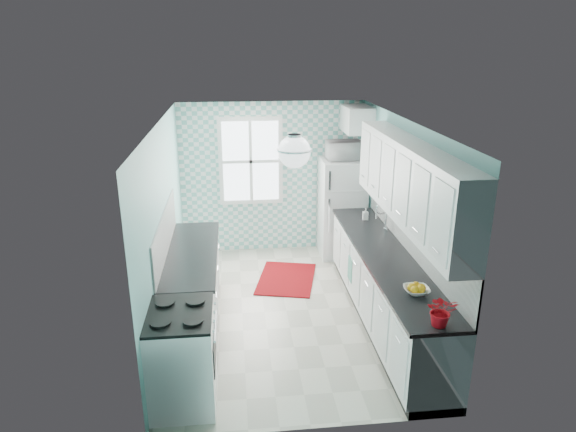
{
  "coord_description": "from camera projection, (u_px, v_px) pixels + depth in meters",
  "views": [
    {
      "loc": [
        -0.64,
        -6.01,
        3.43
      ],
      "look_at": [
        0.05,
        0.25,
        1.25
      ],
      "focal_mm": 32.0,
      "sensor_mm": 36.0,
      "label": 1
    }
  ],
  "objects": [
    {
      "name": "base_cabinets_left",
      "position": [
        193.0,
        287.0,
        6.49
      ],
      "size": [
        0.6,
        2.15,
        0.9
      ],
      "primitive_type": "cube",
      "color": "white",
      "rests_on": "floor"
    },
    {
      "name": "upper_cabinets_right",
      "position": [
        409.0,
        182.0,
        5.79
      ],
      "size": [
        0.33,
        3.2,
        0.9
      ],
      "primitive_type": "cube",
      "color": "white",
      "rests_on": "wall_right"
    },
    {
      "name": "countertop_right",
      "position": [
        386.0,
        255.0,
        6.28
      ],
      "size": [
        0.63,
        3.6,
        0.04
      ],
      "primitive_type": "cube",
      "color": "black",
      "rests_on": "base_cabinets_right"
    },
    {
      "name": "floor",
      "position": [
        286.0,
        311.0,
        6.84
      ],
      "size": [
        3.0,
        4.4,
        0.02
      ],
      "primitive_type": "cube",
      "color": "beige",
      "rests_on": "ground"
    },
    {
      "name": "sink",
      "position": [
        371.0,
        233.0,
        6.99
      ],
      "size": [
        0.56,
        0.47,
        0.53
      ],
      "rotation": [
        0.0,
        0.0,
        -0.02
      ],
      "color": "silver",
      "rests_on": "countertop_right"
    },
    {
      "name": "ceiling_light",
      "position": [
        294.0,
        151.0,
        5.32
      ],
      "size": [
        0.34,
        0.34,
        0.35
      ],
      "color": "silver",
      "rests_on": "ceiling"
    },
    {
      "name": "microwave",
      "position": [
        344.0,
        150.0,
        8.08
      ],
      "size": [
        0.56,
        0.4,
        0.3
      ],
      "primitive_type": "imported",
      "rotation": [
        0.0,
        0.0,
        3.2
      ],
      "color": "white",
      "rests_on": "fridge"
    },
    {
      "name": "soap_bottle",
      "position": [
        365.0,
        214.0,
        7.44
      ],
      "size": [
        0.08,
        0.08,
        0.17
      ],
      "primitive_type": "imported",
      "rotation": [
        0.0,
        0.0,
        -0.08
      ],
      "color": "#93A9BB",
      "rests_on": "countertop_right"
    },
    {
      "name": "backsplash_right",
      "position": [
        412.0,
        233.0,
        6.22
      ],
      "size": [
        0.02,
        3.6,
        0.51
      ],
      "primitive_type": "cube",
      "color": "white",
      "rests_on": "wall_right"
    },
    {
      "name": "stove",
      "position": [
        182.0,
        356.0,
        5.01
      ],
      "size": [
        0.64,
        0.8,
        0.96
      ],
      "rotation": [
        0.0,
        0.0,
        0.05
      ],
      "color": "white",
      "rests_on": "floor"
    },
    {
      "name": "accent_wall",
      "position": [
        272.0,
        178.0,
        8.48
      ],
      "size": [
        3.0,
        0.01,
        2.5
      ],
      "primitive_type": "cube",
      "color": "#6BB7AE",
      "rests_on": "wall_back"
    },
    {
      "name": "wall_left",
      "position": [
        164.0,
        227.0,
        6.27
      ],
      "size": [
        0.02,
        4.4,
        2.5
      ],
      "primitive_type": "cube",
      "color": "#7EC5C2",
      "rests_on": "floor"
    },
    {
      "name": "countertop_left",
      "position": [
        192.0,
        253.0,
        6.34
      ],
      "size": [
        0.63,
        2.15,
        0.04
      ],
      "primitive_type": "cube",
      "color": "black",
      "rests_on": "base_cabinets_left"
    },
    {
      "name": "fridge",
      "position": [
        342.0,
        208.0,
        8.4
      ],
      "size": [
        0.7,
        0.7,
        1.62
      ],
      "rotation": [
        0.0,
        0.0,
        0.06
      ],
      "color": "white",
      "rests_on": "floor"
    },
    {
      "name": "dish_towel",
      "position": [
        350.0,
        269.0,
        6.93
      ],
      "size": [
        0.05,
        0.22,
        0.32
      ],
      "primitive_type": "cube",
      "rotation": [
        0.0,
        0.0,
        0.16
      ],
      "color": "#5DBFA6",
      "rests_on": "base_cabinets_right"
    },
    {
      "name": "wall_right",
      "position": [
        403.0,
        218.0,
        6.58
      ],
      "size": [
        0.02,
        4.4,
        2.5
      ],
      "primitive_type": "cube",
      "color": "#7EC5C2",
      "rests_on": "floor"
    },
    {
      "name": "rug",
      "position": [
        286.0,
        279.0,
        7.73
      ],
      "size": [
        1.05,
        1.3,
        0.02
      ],
      "primitive_type": "cube",
      "rotation": [
        0.0,
        0.0,
        -0.23
      ],
      "color": "#5E100F",
      "rests_on": "floor"
    },
    {
      "name": "wall_front",
      "position": [
        314.0,
        310.0,
        4.35
      ],
      "size": [
        3.0,
        0.02,
        2.5
      ],
      "primitive_type": "cube",
      "color": "#7EC5C2",
      "rests_on": "floor"
    },
    {
      "name": "base_cabinets_right",
      "position": [
        385.0,
        290.0,
        6.43
      ],
      "size": [
        0.6,
        3.6,
        0.9
      ],
      "primitive_type": "cube",
      "color": "white",
      "rests_on": "floor"
    },
    {
      "name": "fruit_bowl",
      "position": [
        416.0,
        290.0,
        5.29
      ],
      "size": [
        0.27,
        0.27,
        0.07
      ],
      "primitive_type": "imported",
      "rotation": [
        0.0,
        0.0,
        -0.03
      ],
      "color": "white",
      "rests_on": "countertop_right"
    },
    {
      "name": "backsplash_left",
      "position": [
        165.0,
        233.0,
        6.22
      ],
      "size": [
        0.02,
        2.15,
        0.51
      ],
      "primitive_type": "cube",
      "color": "white",
      "rests_on": "wall_left"
    },
    {
      "name": "upper_cabinet_fridge",
      "position": [
        357.0,
        119.0,
        7.95
      ],
      "size": [
        0.4,
        0.74,
        0.4
      ],
      "primitive_type": "cube",
      "color": "white",
      "rests_on": "wall_right"
    },
    {
      "name": "wall_back",
      "position": [
        272.0,
        178.0,
        8.5
      ],
      "size": [
        3.0,
        0.02,
        2.5
      ],
      "primitive_type": "cube",
      "color": "#7EC5C2",
      "rests_on": "floor"
    },
    {
      "name": "window",
      "position": [
        251.0,
        161.0,
        8.32
      ],
      "size": [
        1.04,
        0.05,
        1.44
      ],
      "color": "white",
      "rests_on": "wall_back"
    },
    {
      "name": "ceiling",
      "position": [
        286.0,
        122.0,
        6.01
      ],
      "size": [
        3.0,
        4.4,
        0.02
      ],
      "primitive_type": "cube",
      "color": "white",
      "rests_on": "wall_back"
    },
    {
      "name": "potted_plant",
      "position": [
        442.0,
        311.0,
        4.65
      ],
      "size": [
        0.33,
        0.3,
        0.31
      ],
      "primitive_type": "imported",
      "rotation": [
        0.0,
        0.0,
        -0.26
      ],
      "color": "#A80B1B",
      "rests_on": "countertop_right"
    }
  ]
}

